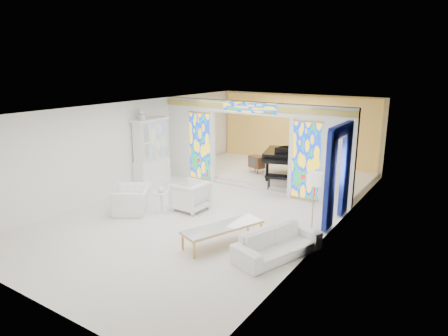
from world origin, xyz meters
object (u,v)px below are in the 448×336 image
Objects in this scene: coffee_table at (223,227)px; china_cabinet at (151,153)px; sofa at (278,243)px; tv_console at (257,162)px; grand_piano at (292,155)px; armchair_right at (190,196)px; armchair_left at (132,200)px.

china_cabinet is at bearing 150.59° from coffee_table.
tv_console is (-3.49, 5.42, 0.29)m from sofa.
armchair_right is at bearing -122.90° from grand_piano.
tv_console is (-2.11, 5.55, 0.18)m from coffee_table.
grand_piano is at bearing 37.97° from china_cabinet.
tv_console reaches higher than coffee_table.
grand_piano reaches higher than tv_console.
coffee_table is at bearing -29.41° from china_cabinet.
sofa is 3.21× the size of tv_console.
sofa is 6.12m from grand_piano.
sofa is 0.64× the size of grand_piano.
armchair_right reaches higher than sofa.
china_cabinet is 2.86× the size of armchair_right.
sofa is 6.45m from tv_console.
china_cabinet is 4.13× the size of tv_console.
sofa is at bearing -85.73° from grand_piano.
armchair_right is at bearing -25.47° from china_cabinet.
grand_piano is at bearing 40.77° from sofa.
grand_piano reaches higher than coffee_table.
armchair_left is 1.21× the size of armchair_right.
armchair_left is at bearing -131.94° from grand_piano.
grand_piano is (-2.19, 5.67, 0.68)m from sofa.
coffee_table is (4.79, -2.70, -0.75)m from china_cabinet.
coffee_table is at bearing 57.98° from armchair_right.
tv_console reaches higher than sofa.
armchair_right is 2.51m from coffee_table.
armchair_right is 0.44× the size of coffee_table.
coffee_table is (-1.38, -0.13, 0.11)m from sofa.
china_cabinet is at bearing -113.36° from armchair_right.
tv_console is at bearing 174.40° from grand_piano.
china_cabinet is 5.05m from grand_piano.
armchair_right is 4.14m from tv_console.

